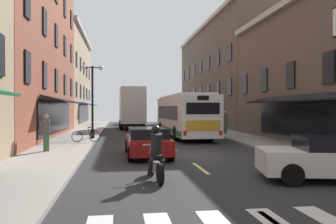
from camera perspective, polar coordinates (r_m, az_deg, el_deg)
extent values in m
cube|color=#28282B|center=(16.07, 2.42, -7.35)|extent=(34.80, 80.00, 0.10)
cube|color=#DBCC4C|center=(12.68, 5.39, -9.25)|extent=(0.14, 2.40, 0.01)
cube|color=#DBCC4C|center=(19.00, 0.74, -5.96)|extent=(0.14, 2.40, 0.01)
cube|color=#DBCC4C|center=(25.41, -1.55, -4.30)|extent=(0.14, 2.40, 0.01)
cube|color=#DBCC4C|center=(31.85, -2.91, -3.31)|extent=(0.14, 2.40, 0.01)
cube|color=#DBCC4C|center=(38.32, -3.81, -2.65)|extent=(0.14, 2.40, 0.01)
cube|color=#DBCC4C|center=(44.79, -4.45, -2.19)|extent=(0.14, 2.40, 0.01)
cube|color=#DBCC4C|center=(51.27, -4.93, -1.84)|extent=(0.14, 2.40, 0.01)
cube|color=gray|center=(16.06, -18.91, -6.96)|extent=(3.00, 80.00, 0.14)
cube|color=gray|center=(18.09, 21.23, -6.12)|extent=(3.00, 80.00, 0.14)
cube|color=black|center=(26.03, -18.00, -0.81)|extent=(0.10, 12.00, 2.10)
cube|color=black|center=(25.92, -16.46, 1.85)|extent=(1.38, 11.20, 0.44)
cube|color=black|center=(18.30, -22.31, 6.91)|extent=(0.10, 1.00, 1.60)
cube|color=black|center=(22.18, -19.78, 5.80)|extent=(0.10, 1.00, 1.60)
cube|color=black|center=(26.10, -18.01, 5.02)|extent=(0.10, 1.00, 1.60)
cube|color=black|center=(30.04, -16.71, 4.44)|extent=(0.10, 1.00, 1.60)
cube|color=black|center=(33.99, -15.72, 3.99)|extent=(0.10, 1.00, 1.60)
cube|color=black|center=(18.93, -22.35, 16.58)|extent=(0.10, 1.00, 1.60)
cube|color=black|center=(22.70, -19.81, 13.87)|extent=(0.10, 1.00, 1.60)
cube|color=black|center=(26.54, -18.04, 11.92)|extent=(0.10, 1.00, 1.60)
cube|color=black|center=(30.42, -16.73, 10.46)|extent=(0.10, 1.00, 1.60)
cube|color=black|center=(34.33, -15.73, 9.33)|extent=(0.10, 1.00, 1.60)
cube|color=black|center=(31.13, -16.75, 16.27)|extent=(0.10, 1.00, 1.60)
cube|color=black|center=(34.96, -15.75, 14.52)|extent=(0.10, 1.00, 1.60)
cube|color=#9E8466|center=(46.57, -18.74, 5.17)|extent=(8.00, 19.90, 11.84)
cube|color=#B2AD9E|center=(46.79, -13.71, 12.06)|extent=(0.44, 19.40, 0.40)
cube|color=black|center=(45.86, -13.75, -0.20)|extent=(0.10, 12.00, 2.10)
cube|color=navy|center=(45.80, -12.87, 1.30)|extent=(1.38, 11.20, 0.44)
cube|color=black|center=(37.96, -14.93, 3.63)|extent=(0.10, 1.00, 1.60)
cube|color=black|center=(41.93, -14.29, 3.34)|extent=(0.10, 1.00, 1.60)
cube|color=black|center=(45.90, -13.76, 3.11)|extent=(0.10, 1.00, 1.60)
cube|color=black|center=(49.88, -13.32, 2.90)|extent=(0.10, 1.00, 1.60)
cube|color=black|center=(53.86, -12.94, 2.73)|extent=(0.10, 1.00, 1.60)
cube|color=black|center=(38.26, -14.94, 8.42)|extent=(0.10, 1.00, 1.60)
cube|color=black|center=(42.20, -14.30, 7.69)|extent=(0.10, 1.00, 1.60)
cube|color=black|center=(46.15, -13.77, 7.08)|extent=(0.10, 1.00, 1.60)
cube|color=black|center=(50.11, -13.33, 6.56)|extent=(0.10, 1.00, 1.60)
cube|color=black|center=(54.08, -12.95, 6.12)|extent=(0.10, 1.00, 1.60)
cube|color=black|center=(18.74, 25.14, -1.37)|extent=(0.10, 16.00, 2.10)
cube|color=black|center=(18.36, 23.30, 2.35)|extent=(1.38, 14.93, 0.44)
cube|color=black|center=(18.84, 25.17, 6.72)|extent=(0.10, 1.00, 1.60)
cube|color=black|center=(22.11, 19.70, 5.82)|extent=(0.10, 1.00, 1.60)
cube|color=black|center=(25.52, 15.68, 5.13)|extent=(0.10, 1.00, 1.60)
cube|color=black|center=(29.04, 12.62, 4.58)|extent=(0.10, 1.00, 1.60)
cube|color=brown|center=(44.86, 10.51, 5.81)|extent=(8.00, 26.57, 12.52)
cube|color=#B2AD9E|center=(44.67, 5.40, 13.52)|extent=(0.44, 26.07, 0.40)
cube|color=black|center=(43.55, 5.46, -0.23)|extent=(0.10, 16.00, 2.10)
cube|color=maroon|center=(43.39, 4.55, 1.35)|extent=(1.38, 14.93, 0.44)
cube|color=black|center=(32.62, 10.23, 4.15)|extent=(0.10, 1.00, 1.60)
cube|color=black|center=(36.25, 8.32, 3.79)|extent=(0.10, 1.00, 1.60)
cube|color=black|center=(39.91, 6.76, 3.50)|extent=(0.10, 1.00, 1.60)
cube|color=black|center=(43.59, 5.46, 3.25)|extent=(0.10, 1.00, 1.60)
cube|color=black|center=(47.30, 4.37, 3.05)|extent=(0.10, 1.00, 1.60)
cube|color=black|center=(51.02, 3.43, 2.87)|extent=(0.10, 1.00, 1.60)
cube|color=black|center=(54.76, 2.63, 2.71)|extent=(0.10, 1.00, 1.60)
cube|color=black|center=(32.97, 10.24, 9.70)|extent=(0.10, 1.00, 1.60)
cube|color=black|center=(36.57, 8.33, 8.80)|extent=(0.10, 1.00, 1.60)
cube|color=black|center=(40.20, 6.76, 8.06)|extent=(0.10, 1.00, 1.60)
cube|color=black|center=(43.86, 5.47, 7.43)|extent=(0.10, 1.00, 1.60)
cube|color=black|center=(47.55, 4.37, 6.90)|extent=(0.10, 1.00, 1.60)
cube|color=black|center=(51.25, 3.44, 6.44)|extent=(0.10, 1.00, 1.60)
cube|color=black|center=(54.97, 2.63, 6.05)|extent=(0.10, 1.00, 1.60)
cube|color=white|center=(26.12, 2.62, -0.48)|extent=(2.70, 11.51, 2.67)
cube|color=silver|center=(26.13, 2.63, 2.58)|extent=(2.48, 10.31, 0.16)
cube|color=black|center=(26.41, 2.49, -0.06)|extent=(2.70, 9.11, 0.96)
cube|color=#19723F|center=(26.16, 2.62, -2.85)|extent=(2.72, 11.11, 0.36)
cube|color=black|center=(31.72, 0.56, 0.05)|extent=(2.25, 0.15, 1.10)
cube|color=black|center=(20.56, 5.81, 0.60)|extent=(2.05, 0.15, 0.70)
cube|color=gold|center=(20.57, 5.82, -2.26)|extent=(2.15, 0.13, 0.64)
cube|color=black|center=(20.56, 5.82, 2.34)|extent=(0.70, 0.11, 0.28)
cube|color=red|center=(20.34, 2.84, -3.56)|extent=(0.20, 0.08, 0.28)
cube|color=red|center=(20.90, 8.73, -3.45)|extent=(0.20, 0.08, 0.28)
cylinder|color=black|center=(29.65, -1.06, -2.64)|extent=(0.31, 1.00, 1.00)
cylinder|color=black|center=(30.06, 3.39, -2.60)|extent=(0.31, 1.00, 1.00)
cylinder|color=black|center=(22.77, 1.36, -3.62)|extent=(0.31, 1.00, 1.00)
cylinder|color=black|center=(23.30, 7.06, -3.53)|extent=(0.31, 1.00, 1.00)
cube|color=white|center=(39.58, -6.38, -0.31)|extent=(2.35, 2.11, 2.40)
cube|color=black|center=(40.56, -6.46, 0.91)|extent=(2.00, 0.15, 0.80)
cube|color=silver|center=(35.57, -6.00, 1.10)|extent=(2.55, 6.04, 3.58)
cube|color=#196633|center=(35.68, -4.04, 1.39)|extent=(0.15, 3.59, 0.90)
cube|color=black|center=(36.63, -6.10, -1.95)|extent=(2.10, 7.67, 0.24)
cylinder|color=black|center=(39.37, -7.96, -1.92)|extent=(0.30, 0.91, 0.90)
cylinder|color=black|center=(39.50, -4.76, -1.91)|extent=(0.30, 0.91, 0.90)
cylinder|color=black|center=(34.67, -7.72, -2.26)|extent=(0.30, 0.91, 0.90)
cylinder|color=black|center=(34.81, -4.09, -2.25)|extent=(0.30, 0.91, 0.90)
cube|color=maroon|center=(15.63, -3.42, -5.34)|extent=(1.85, 4.38, 0.63)
cube|color=black|center=(15.42, -3.36, -3.50)|extent=(1.66, 2.37, 0.46)
cube|color=red|center=(13.42, -5.59, -5.40)|extent=(0.20, 0.06, 0.14)
cube|color=red|center=(13.57, 0.48, -5.33)|extent=(0.20, 0.06, 0.14)
cylinder|color=black|center=(17.07, -6.74, -5.64)|extent=(0.23, 0.64, 0.64)
cylinder|color=black|center=(17.22, -1.08, -5.58)|extent=(0.23, 0.64, 0.64)
cylinder|color=black|center=(14.14, -6.28, -6.94)|extent=(0.23, 0.64, 0.64)
cylinder|color=black|center=(14.31, 0.55, -6.84)|extent=(0.23, 0.64, 0.64)
cube|color=silver|center=(11.55, 25.78, -7.35)|extent=(4.62, 2.74, 0.70)
cylinder|color=black|center=(10.30, 19.94, -9.80)|extent=(0.67, 0.35, 0.64)
cylinder|color=black|center=(11.98, 17.59, -8.33)|extent=(0.67, 0.35, 0.64)
cube|color=navy|center=(46.75, -6.75, -1.33)|extent=(1.88, 4.39, 0.74)
cube|color=black|center=(46.56, -6.74, -0.63)|extent=(1.70, 2.38, 0.48)
cube|color=red|center=(44.55, -7.59, -1.08)|extent=(0.20, 0.06, 0.14)
cube|color=red|center=(44.61, -5.70, -1.08)|extent=(0.20, 0.06, 0.14)
cylinder|color=black|center=(48.22, -7.85, -1.62)|extent=(0.23, 0.64, 0.64)
cylinder|color=black|center=(48.28, -5.80, -1.61)|extent=(0.23, 0.64, 0.64)
cylinder|color=black|center=(45.25, -7.77, -1.76)|extent=(0.23, 0.64, 0.64)
cylinder|color=black|center=(45.32, -5.59, -1.75)|extent=(0.23, 0.64, 0.64)
cylinder|color=black|center=(11.27, -2.81, -8.92)|extent=(0.15, 0.63, 0.62)
cylinder|color=black|center=(9.86, -1.31, -10.29)|extent=(0.17, 0.63, 0.62)
cylinder|color=#B2B2B7|center=(11.10, -2.70, -7.49)|extent=(0.10, 0.33, 0.68)
ellipsoid|color=maroon|center=(10.66, -2.29, -6.75)|extent=(0.36, 0.58, 0.28)
cube|color=black|center=(10.28, -1.88, -7.41)|extent=(0.30, 0.58, 0.12)
cube|color=#B2B2B7|center=(10.55, -2.11, -9.08)|extent=(0.27, 0.42, 0.30)
cylinder|color=#B2B2B7|center=(10.95, -2.61, -5.44)|extent=(0.62, 0.09, 0.04)
cylinder|color=black|center=(10.30, -1.95, -5.21)|extent=(0.38, 0.48, 0.66)
sphere|color=black|center=(10.38, -2.07, -2.95)|extent=(0.26, 0.26, 0.26)
cylinder|color=black|center=(10.40, -2.97, -9.22)|extent=(0.17, 0.37, 0.56)
cylinder|color=black|center=(10.47, -1.00, -9.15)|extent=(0.17, 0.37, 0.56)
torus|color=black|center=(21.49, -14.87, -3.97)|extent=(0.66, 0.06, 0.66)
torus|color=black|center=(21.38, -12.08, -3.99)|extent=(0.66, 0.06, 0.66)
cylinder|color=#194CA5|center=(21.42, -13.48, -3.71)|extent=(1.00, 0.06, 0.04)
cylinder|color=#194CA5|center=(21.39, -13.00, -3.24)|extent=(0.14, 0.04, 0.50)
cube|color=black|center=(21.37, -12.95, -2.51)|extent=(0.20, 0.12, 0.06)
cylinder|color=#194CA5|center=(21.44, -14.67, -2.51)|extent=(0.04, 0.48, 0.03)
cylinder|color=#33663F|center=(17.39, -19.55, -4.75)|extent=(0.28, 0.28, 0.85)
cylinder|color=#4C4C51|center=(17.33, -19.56, -2.28)|extent=(0.36, 0.36, 0.65)
sphere|color=#B17483|center=(17.32, -19.56, -0.76)|extent=(0.23, 0.23, 0.23)
cube|color=#4C4C51|center=(17.52, -20.06, -2.15)|extent=(0.29, 0.30, 0.36)
cylinder|color=#33663F|center=(28.24, 9.48, -2.64)|extent=(0.28, 0.28, 0.89)
cylinder|color=#4C4C51|center=(28.21, 9.48, -1.04)|extent=(0.36, 0.36, 0.69)
sphere|color=tan|center=(28.20, 9.48, -0.05)|extent=(0.24, 0.24, 0.24)
cylinder|color=black|center=(23.95, -12.44, 1.61)|extent=(0.14, 0.14, 4.93)
cylinder|color=black|center=(24.01, -12.43, -3.56)|extent=(0.28, 0.28, 0.60)
cylinder|color=black|center=(24.11, -12.45, 7.23)|extent=(1.10, 0.07, 0.07)
sphere|color=white|center=(24.16, -13.76, 7.21)|extent=(0.32, 0.32, 0.32)
sphere|color=white|center=(24.08, -11.14, 7.24)|extent=(0.32, 0.32, 0.32)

